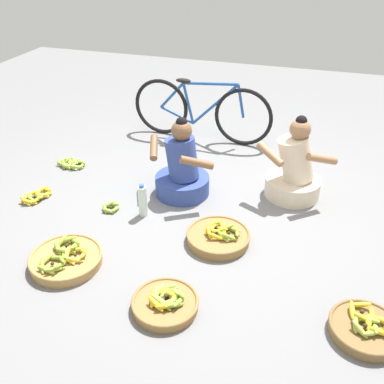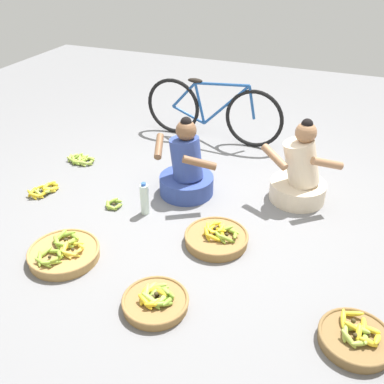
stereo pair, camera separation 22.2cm
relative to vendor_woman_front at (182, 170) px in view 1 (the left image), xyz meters
The scene contains 12 objects.
ground_plane 0.46m from the vendor_woman_front, 49.25° to the right, with size 10.00×10.00×0.00m, color slate.
vendor_woman_front is the anchor object (origin of this frame).
vendor_woman_behind 1.05m from the vendor_woman_front, 15.41° to the left, with size 0.74×0.52×0.81m.
bicycle_leaning 1.28m from the vendor_woman_front, 98.43° to the left, with size 1.70×0.10×0.73m.
banana_basket_mid_right 2.10m from the vendor_woman_front, 37.57° to the right, with size 0.46×0.46×0.15m.
banana_basket_front_left 1.51m from the vendor_woman_front, 75.85° to the right, with size 0.46×0.46×0.15m.
banana_basket_near_vendor 1.37m from the vendor_woman_front, 112.49° to the right, with size 0.56×0.56×0.16m.
banana_basket_mid_left 0.85m from the vendor_woman_front, 50.30° to the right, with size 0.52×0.52×0.16m.
loose_bananas_back_left 0.75m from the vendor_woman_front, 138.05° to the right, with size 0.17×0.18×0.07m.
loose_bananas_back_center 1.40m from the vendor_woman_front, 158.45° to the right, with size 0.25×0.32×0.09m.
loose_bananas_back_right 1.36m from the vendor_woman_front, behind, with size 0.35×0.24×0.10m.
water_bottle 0.52m from the vendor_woman_front, 114.85° to the right, with size 0.08×0.08×0.31m.
Camera 1 is at (0.91, -3.12, 2.24)m, focal length 40.77 mm.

